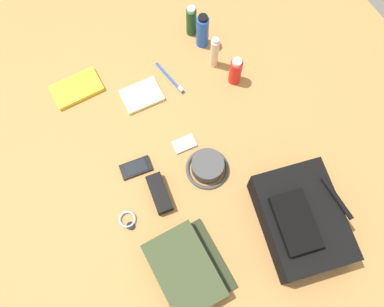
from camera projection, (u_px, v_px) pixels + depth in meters
ground_plane at (192, 158)px, 1.51m from camera, size 2.64×2.02×0.02m
backpack at (301, 220)px, 1.36m from camera, size 0.40×0.32×0.15m
toiletry_pouch at (186, 270)px, 1.33m from camera, size 0.27×0.22×0.07m
bucket_hat at (208, 167)px, 1.46m from camera, size 0.16×0.16×0.06m
shampoo_bottle at (191, 21)px, 1.63m from camera, size 0.04×0.04×0.15m
deodorant_spray at (202, 31)px, 1.60m from camera, size 0.05×0.05×0.17m
lotion_bottle at (214, 53)px, 1.57m from camera, size 0.03×0.03×0.16m
sunscreen_spray at (235, 71)px, 1.55m from camera, size 0.05×0.05×0.13m
paperback_novel at (77, 89)px, 1.59m from camera, size 0.11×0.19×0.02m
cell_phone at (136, 168)px, 1.48m from camera, size 0.07×0.12×0.01m
media_player at (183, 144)px, 1.51m from camera, size 0.06×0.09×0.01m
wristwatch at (128, 220)px, 1.42m from camera, size 0.07×0.06×0.01m
toothbrush at (171, 79)px, 1.61m from camera, size 0.17×0.04×0.02m
notepad at (142, 95)px, 1.58m from camera, size 0.12×0.16×0.02m
sunglasses_case at (159, 193)px, 1.43m from camera, size 0.15×0.08×0.04m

